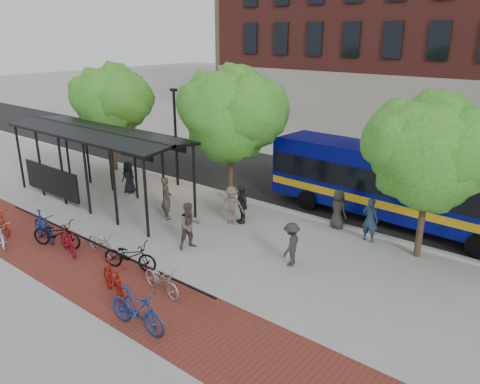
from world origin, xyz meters
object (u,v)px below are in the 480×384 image
Objects in this scene: tree_c at (434,149)px; pedestrian_4 at (242,204)px; pedestrian_3 at (231,205)px; bike_5 at (68,242)px; bike_4 at (56,234)px; pedestrian_8 at (190,226)px; pedestrian_9 at (291,244)px; bike_8 at (130,256)px; pedestrian_0 at (129,177)px; bike_2 at (0,232)px; pedestrian_7 at (370,220)px; bike_11 at (137,310)px; bike_10 at (162,280)px; lamp_post_left at (176,135)px; tree_a at (111,98)px; bike_3 at (44,226)px; bike_9 at (114,280)px; pedestrian_1 at (167,198)px; bus at (399,183)px; pedestrian_6 at (338,209)px; bike_6 at (102,243)px; tree_b at (232,110)px; bus_shelter at (95,140)px.

pedestrian_4 is at bearing -166.91° from tree_c.
pedestrian_3 reaches higher than pedestrian_4.
bike_4 is at bearing 99.90° from bike_5.
pedestrian_8 is 1.14× the size of pedestrian_9.
bike_8 is at bearing -168.40° from pedestrian_8.
pedestrian_0 is 0.98× the size of pedestrian_4.
pedestrian_8 is at bearing -74.03° from bike_4.
bike_2 is 14.36m from pedestrian_7.
pedestrian_0 reaches higher than bike_11.
lamp_post_left is at bearing 50.22° from bike_10.
tree_a is 3.14× the size of bike_3.
pedestrian_1 is (-3.55, 5.46, 0.36)m from bike_9.
bus is at bearing -34.85° from bike_3.
bike_11 is at bearing -48.57° from lamp_post_left.
tree_c is 3.31× the size of pedestrian_7.
bike_11 is 1.24× the size of pedestrian_6.
tree_a reaches higher than pedestrian_9.
bike_3 is (0.94, 1.29, 0.07)m from bike_2.
bike_10 is at bearing -129.83° from pedestrian_8.
bike_5 is 0.93× the size of bike_10.
bike_9 is (2.80, -1.52, 0.14)m from bike_6.
pedestrian_3 is 4.31m from pedestrian_9.
bike_8 is at bearing 53.85° from bike_9.
tree_b is at bearing -12.15° from bike_3.
bike_3 is 1.19× the size of pedestrian_0.
pedestrian_7 is (4.37, 8.87, 0.30)m from bike_9.
bike_6 is 7.10m from pedestrian_0.
pedestrian_9 is (9.76, -3.83, -1.95)m from lamp_post_left.
bike_10 is at bearing -72.32° from bike_5.
pedestrian_9 is (2.12, 4.15, 0.34)m from bike_10.
bike_4 is at bearing -68.29° from pedestrian_0.
bus is (7.02, 2.59, -2.66)m from tree_b.
pedestrian_3 is (6.87, 1.78, -2.15)m from bus_shelter.
bike_8 is 1.05× the size of pedestrian_1.
bus_shelter reaches higher than bike_6.
bike_2 is at bearing -144.50° from tree_c.
bike_8 is 5.73m from pedestrian_4.
tree_c is at bearing -0.00° from tree_b.
pedestrian_1 reaches higher than pedestrian_7.
tree_b reaches higher than pedestrian_6.
bike_4 is at bearing -49.16° from tree_a.
bike_6 is at bearing -34.70° from bus_shelter.
tree_a reaches higher than bike_9.
bus is 12.36m from bike_11.
pedestrian_3 is at bearing 27.24° from pedestrian_8.
pedestrian_1 is (-2.49, 4.01, 0.43)m from bike_8.
bike_6 is at bearing -123.80° from bus.
tree_a is at bearing 138.41° from pedestrian_3.
tree_b is at bearing 36.21° from bus_shelter.
bus is 7.31× the size of pedestrian_9.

